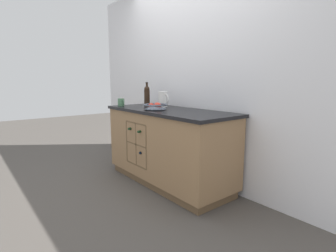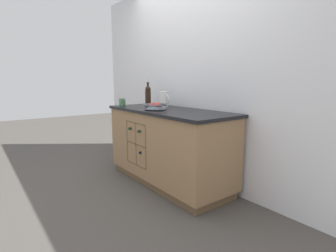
# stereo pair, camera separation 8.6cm
# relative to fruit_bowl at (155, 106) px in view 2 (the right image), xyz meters

# --- Properties ---
(ground_plane) EXTENTS (14.00, 14.00, 0.00)m
(ground_plane) POSITION_rel_fruit_bowl_xyz_m (0.05, 0.14, -0.93)
(ground_plane) COLOR #4C4742
(back_wall) EXTENTS (4.40, 0.06, 2.55)m
(back_wall) POSITION_rel_fruit_bowl_xyz_m (0.05, 0.53, 0.34)
(back_wall) COLOR white
(back_wall) RESTS_ON ground_plane
(kitchen_island) EXTENTS (1.72, 0.70, 0.89)m
(kitchen_island) POSITION_rel_fruit_bowl_xyz_m (0.05, 0.14, -0.48)
(kitchen_island) COLOR brown
(kitchen_island) RESTS_ON ground_plane
(fruit_bowl) EXTENTS (0.27, 0.27, 0.08)m
(fruit_bowl) POSITION_rel_fruit_bowl_xyz_m (0.00, 0.00, 0.00)
(fruit_bowl) COLOR #4C5666
(fruit_bowl) RESTS_ON kitchen_island
(white_pitcher) EXTENTS (0.18, 0.12, 0.19)m
(white_pitcher) POSITION_rel_fruit_bowl_xyz_m (-0.21, 0.27, 0.06)
(white_pitcher) COLOR white
(white_pitcher) RESTS_ON kitchen_island
(ceramic_mug) EXTENTS (0.13, 0.09, 0.10)m
(ceramic_mug) POSITION_rel_fruit_bowl_xyz_m (-0.67, -0.08, 0.01)
(ceramic_mug) COLOR #4C7A56
(ceramic_mug) RESTS_ON kitchen_island
(standing_wine_bottle) EXTENTS (0.08, 0.08, 0.31)m
(standing_wine_bottle) POSITION_rel_fruit_bowl_xyz_m (-0.49, 0.21, 0.10)
(standing_wine_bottle) COLOR black
(standing_wine_bottle) RESTS_ON kitchen_island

